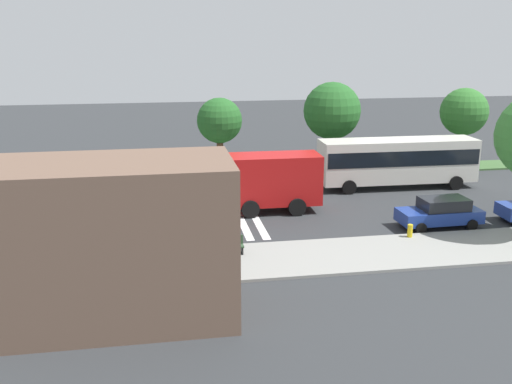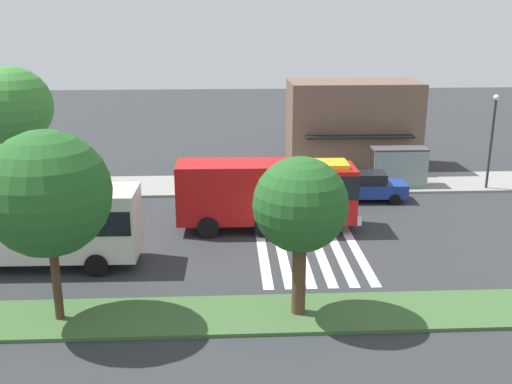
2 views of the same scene
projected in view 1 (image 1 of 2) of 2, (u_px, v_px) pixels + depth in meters
ground_plane at (224, 208)px, 36.63m from camera, size 120.00×120.00×0.00m
sidewalk at (246, 261)px, 27.90m from camera, size 60.00×4.58×0.14m
median_strip at (212, 176)px, 44.58m from camera, size 60.00×3.00×0.14m
crosswalk at (214, 209)px, 36.53m from camera, size 4.95×12.39×0.01m
fire_truck at (242, 181)px, 35.27m from camera, size 9.41×2.81×3.61m
parked_car_mid at (440, 212)px, 32.91m from camera, size 4.77×2.20×1.71m
parked_car_east at (142, 228)px, 30.18m from camera, size 4.81×2.12×1.75m
transit_bus at (398, 159)px, 41.10m from camera, size 11.31×2.99×3.51m
bus_stop_shelter at (79, 228)px, 27.12m from camera, size 3.50×1.40×2.46m
bench_near_shelter at (166, 249)px, 28.08m from camera, size 1.60×0.50×0.90m
bench_west_of_shelter at (227, 245)px, 28.57m from camera, size 1.60×0.50×0.90m
storefront_building at (112, 242)px, 21.79m from camera, size 9.19×5.40×6.24m
median_tree_far_west at (464, 112)px, 46.72m from camera, size 3.85×3.85×6.41m
median_tree_west at (332, 111)px, 44.82m from camera, size 4.47×4.47×7.04m
median_tree_center at (220, 121)px, 43.55m from camera, size 3.45×3.45×5.99m
fire_hydrant at (410, 231)px, 30.98m from camera, size 0.28×0.28×0.70m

